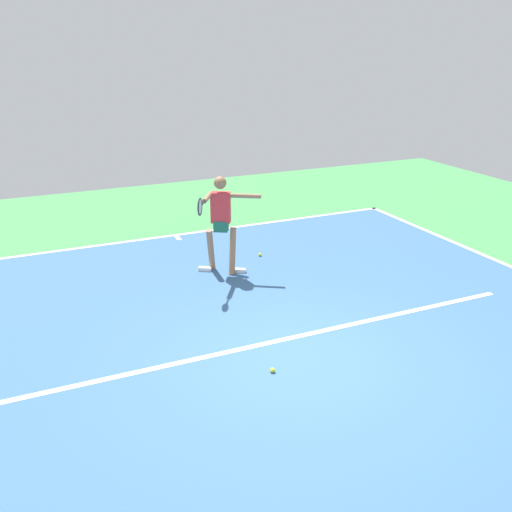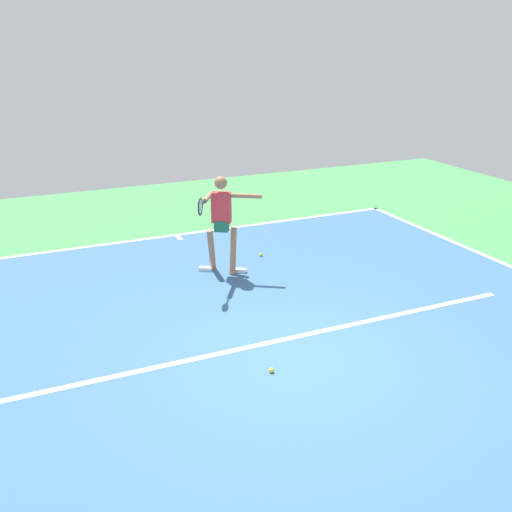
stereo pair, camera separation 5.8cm
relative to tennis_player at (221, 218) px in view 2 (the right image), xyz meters
The scene contains 8 objects.
ground_plane 3.55m from the tennis_player, 87.37° to the left, with size 21.34×21.34×0.00m, color #428E4C.
court_surface 3.55m from the tennis_player, 87.37° to the left, with size 10.56×11.77×0.00m, color #38608E.
court_line_baseline_near 2.66m from the tennis_player, 86.36° to the right, with size 10.56×0.10×0.01m, color white.
court_line_service 2.96m from the tennis_player, 86.78° to the left, with size 7.92×0.10×0.01m, color white.
court_line_centre_mark 2.47m from the tennis_player, 86.03° to the right, with size 0.10×0.30×0.01m, color white.
tennis_player is the anchor object (origin of this frame).
tennis_ball_by_sideline 3.69m from the tennis_player, 79.37° to the left, with size 0.07×0.07×0.07m, color yellow.
tennis_ball_by_baseline 1.49m from the tennis_player, 154.25° to the right, with size 0.07×0.07×0.07m, color yellow.
Camera 2 is at (3.34, 6.00, 4.04)m, focal length 41.09 mm.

